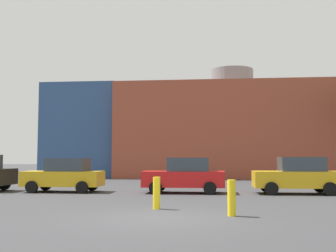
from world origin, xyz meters
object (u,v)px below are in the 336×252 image
at_px(parked_car_1, 64,175).
at_px(parked_car_3, 298,176).
at_px(parked_car_2, 185,175).
at_px(bollard_yellow_0, 232,198).
at_px(bollard_yellow_1, 157,193).

height_order(parked_car_1, parked_car_3, parked_car_3).
bearing_deg(parked_car_1, parked_car_2, 180.00).
distance_m(parked_car_2, parked_car_3, 5.30).
relative_size(parked_car_1, parked_car_3, 0.97).
xyz_separation_m(parked_car_2, bollard_yellow_0, (1.83, -7.78, -0.32)).
relative_size(parked_car_2, bollard_yellow_0, 3.75).
bearing_deg(parked_car_1, parked_car_3, 180.00).
height_order(parked_car_1, bollard_yellow_1, parked_car_1).
bearing_deg(bollard_yellow_0, parked_car_3, 65.92).
bearing_deg(bollard_yellow_1, parked_car_3, 47.26).
bearing_deg(parked_car_1, bollard_yellow_0, 135.19).
bearing_deg(parked_car_3, parked_car_2, -0.00).
bearing_deg(parked_car_2, bollard_yellow_1, 85.00).
bearing_deg(parked_car_2, parked_car_1, -0.00).
xyz_separation_m(parked_car_1, parked_car_3, (11.31, -0.00, 0.03)).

